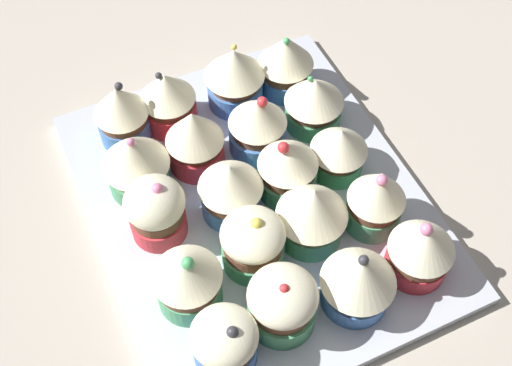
{
  "coord_description": "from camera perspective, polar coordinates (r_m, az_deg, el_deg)",
  "views": [
    {
      "loc": [
        33.2,
        -15.33,
        57.06
      ],
      "look_at": [
        0.0,
        0.0,
        4.2
      ],
      "focal_mm": 46.89,
      "sensor_mm": 36.0,
      "label": 1
    }
  ],
  "objects": [
    {
      "name": "cupcake_5",
      "position": [
        0.71,
        -7.52,
        7.1
      ],
      "size": [
        5.85,
        5.85,
        7.36
      ],
      "color": "#D1333D",
      "rests_on": "baking_tray"
    },
    {
      "name": "cupcake_12",
      "position": [
        0.64,
        2.85,
        1.15
      ],
      "size": [
        5.92,
        5.92,
        7.63
      ],
      "color": "#4C9E6B",
      "rests_on": "baking_tray"
    },
    {
      "name": "cupcake_6",
      "position": [
        0.67,
        -5.25,
        3.79
      ],
      "size": [
        5.91,
        5.91,
        7.74
      ],
      "color": "#D1333D",
      "rests_on": "baking_tray"
    },
    {
      "name": "cupcake_14",
      "position": [
        0.59,
        8.74,
        -8.13
      ],
      "size": [
        6.73,
        6.73,
        7.47
      ],
      "color": "#477AC6",
      "rests_on": "baking_tray"
    },
    {
      "name": "cupcake_2",
      "position": [
        0.63,
        -8.53,
        -2.28
      ],
      "size": [
        5.72,
        5.72,
        7.38
      ],
      "color": "#D1333D",
      "rests_on": "baking_tray"
    },
    {
      "name": "cupcake_1",
      "position": [
        0.66,
        -10.26,
        1.81
      ],
      "size": [
        6.69,
        6.69,
        7.96
      ],
      "color": "#4C9E6B",
      "rests_on": "baking_tray"
    },
    {
      "name": "cupcake_17",
      "position": [
        0.67,
        7.28,
        2.53
      ],
      "size": [
        5.79,
        5.79,
        6.22
      ],
      "color": "#4C9E6B",
      "rests_on": "baking_tray"
    },
    {
      "name": "cupcake_0",
      "position": [
        0.7,
        -11.4,
        5.84
      ],
      "size": [
        5.64,
        5.64,
        7.77
      ],
      "color": "#477AC6",
      "rests_on": "baking_tray"
    },
    {
      "name": "cupcake_3",
      "position": [
        0.59,
        -5.87,
        -8.16
      ],
      "size": [
        6.2,
        6.2,
        7.6
      ],
      "color": "#4C9E6B",
      "rests_on": "baking_tray"
    },
    {
      "name": "cupcake_11",
      "position": [
        0.68,
        0.14,
        5.0
      ],
      "size": [
        5.97,
        5.97,
        7.64
      ],
      "color": "#477AC6",
      "rests_on": "baking_tray"
    },
    {
      "name": "cupcake_4",
      "position": [
        0.57,
        -2.7,
        -13.42
      ],
      "size": [
        5.71,
        5.71,
        6.5
      ],
      "color": "#477AC6",
      "rests_on": "baking_tray"
    },
    {
      "name": "cupcake_7",
      "position": [
        0.63,
        -2.15,
        -0.53
      ],
      "size": [
        6.25,
        6.25,
        7.13
      ],
      "color": "#477AC6",
      "rests_on": "baking_tray"
    },
    {
      "name": "cupcake_10",
      "position": [
        0.72,
        -1.84,
        9.11
      ],
      "size": [
        6.51,
        6.51,
        7.82
      ],
      "color": "#477AC6",
      "rests_on": "baking_tray"
    },
    {
      "name": "cupcake_8",
      "position": [
        0.61,
        -0.27,
        -5.1
      ],
      "size": [
        5.92,
        5.92,
        6.71
      ],
      "color": "#4C9E6B",
      "rests_on": "baking_tray"
    },
    {
      "name": "cupcake_19",
      "position": [
        0.62,
        13.92,
        -5.48
      ],
      "size": [
        6.06,
        6.06,
        7.28
      ],
      "color": "#D1333D",
      "rests_on": "baking_tray"
    },
    {
      "name": "cupcake_16",
      "position": [
        0.71,
        4.97,
        6.93
      ],
      "size": [
        6.3,
        6.3,
        6.63
      ],
      "color": "#4C9E6B",
      "rests_on": "baking_tray"
    },
    {
      "name": "cupcake_13",
      "position": [
        0.61,
        4.8,
        -2.55
      ],
      "size": [
        6.75,
        6.75,
        7.55
      ],
      "color": "#4C9E6B",
      "rests_on": "baking_tray"
    },
    {
      "name": "cupcake_15",
      "position": [
        0.73,
        2.56,
        10.23
      ],
      "size": [
        6.06,
        6.06,
        7.82
      ],
      "color": "#477AC6",
      "rests_on": "baking_tray"
    },
    {
      "name": "baking_tray",
      "position": [
        0.67,
        0.0,
        -1.74
      ],
      "size": [
        38.05,
        31.49,
        1.2
      ],
      "color": "silver",
      "rests_on": "ground_plane"
    },
    {
      "name": "ground_plane",
      "position": [
        0.69,
        0.0,
        -2.69
      ],
      "size": [
        180.0,
        180.0,
        3.0
      ],
      "primitive_type": "cube",
      "color": "#B2A899"
    },
    {
      "name": "cupcake_9",
      "position": [
        0.58,
        2.25,
        -10.18
      ],
      "size": [
        6.1,
        6.1,
        6.7
      ],
      "color": "#4C9E6B",
      "rests_on": "baking_tray"
    },
    {
      "name": "cupcake_18",
      "position": [
        0.63,
        10.25,
        -1.27
      ],
      "size": [
        5.5,
        5.5,
        8.44
      ],
      "color": "#4C9E6B",
      "rests_on": "baking_tray"
    }
  ]
}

